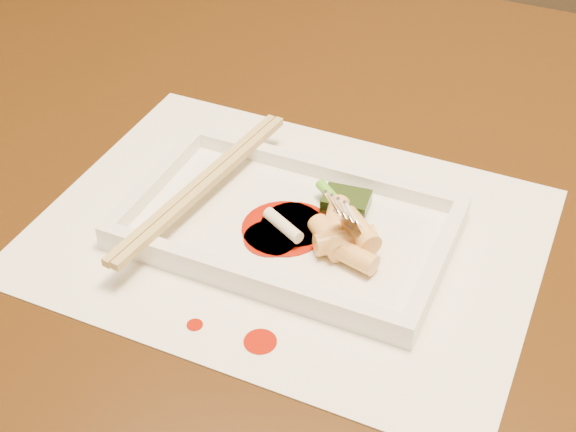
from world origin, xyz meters
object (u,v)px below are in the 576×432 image
at_px(placemat, 288,234).
at_px(plate_base, 288,229).
at_px(table, 256,257).
at_px(fork, 384,160).
at_px(chopstick_a, 198,183).

distance_m(placemat, plate_base, 0.00).
bearing_deg(table, fork, -18.29).
distance_m(placemat, chopstick_a, 0.09).
height_order(table, placemat, placemat).
distance_m(table, chopstick_a, 0.14).
bearing_deg(table, plate_base, -44.82).
bearing_deg(table, placemat, -44.82).
height_order(plate_base, fork, fork).
height_order(placemat, fork, fork).
xyz_separation_m(plate_base, fork, (0.07, 0.02, 0.08)).
bearing_deg(plate_base, table, 135.18).
height_order(table, fork, fork).
bearing_deg(chopstick_a, table, 72.02).
xyz_separation_m(table, plate_base, (0.06, -0.06, 0.11)).
xyz_separation_m(plate_base, chopstick_a, (-0.08, -0.00, 0.02)).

